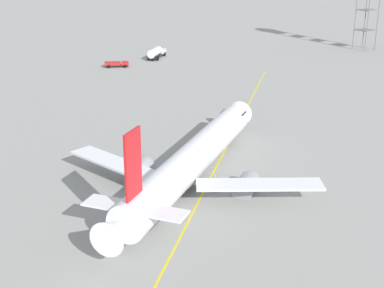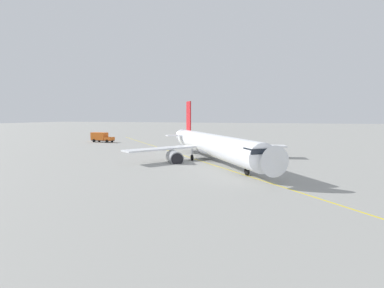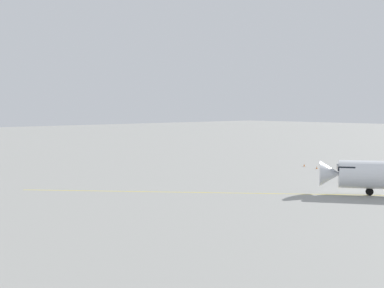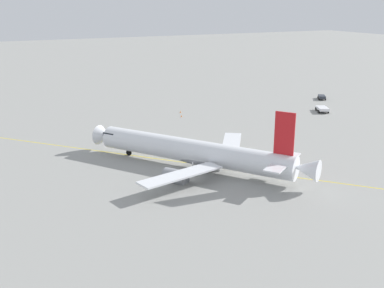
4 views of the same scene
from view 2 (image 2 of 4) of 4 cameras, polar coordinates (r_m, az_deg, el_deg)
The scene contains 4 objects.
ground_plane at distance 58.27m, azimuth 7.50°, elevation -2.97°, with size 600.00×600.00×0.00m, color gray.
airliner_main at distance 56.04m, azimuth 3.78°, elevation -0.38°, with size 28.27×37.45×12.30m.
catering_truck_truck at distance 100.03m, azimuth -17.01°, elevation 1.29°, with size 7.98×3.32×3.10m.
taxiway_centreline at distance 56.53m, azimuth 1.39°, elevation -3.17°, with size 90.77×101.18×0.01m.
Camera 2 is at (10.25, -56.74, 8.46)m, focal length 27.82 mm.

